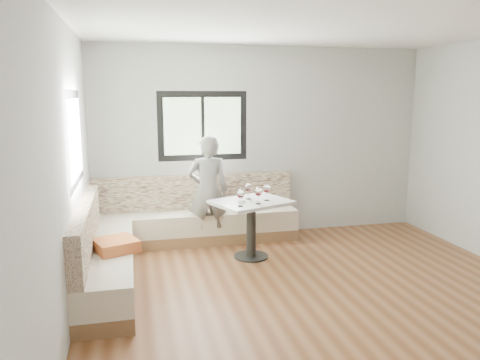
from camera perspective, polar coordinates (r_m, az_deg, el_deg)
The scene contains 9 objects.
room at distance 4.74m, azimuth 9.86°, elevation 1.85°, with size 5.01×5.01×2.81m.
banquette at distance 6.13m, azimuth -9.58°, elevation -6.54°, with size 2.90×2.80×0.95m.
table at distance 6.05m, azimuth 1.38°, elevation -4.29°, with size 1.12×1.00×0.76m.
person at distance 6.51m, azimuth -3.90°, elevation -1.36°, with size 0.57×0.37×1.56m, color slate.
olive_ramekin at distance 5.89m, azimuth 0.17°, elevation -2.59°, with size 0.10×0.10×0.04m.
wine_glass_a at distance 5.67m, azimuth 0.06°, elevation -1.76°, with size 0.10×0.10×0.22m.
wine_glass_b at distance 5.80m, azimuth 2.27°, elevation -1.48°, with size 0.10×0.10×0.22m.
wine_glass_c at distance 5.99m, azimuth 3.30°, elevation -1.11°, with size 0.10×0.10×0.22m.
wine_glass_d at distance 6.06m, azimuth 1.05°, elevation -0.96°, with size 0.10×0.10×0.22m.
Camera 1 is at (-1.92, -4.23, 2.11)m, focal length 35.00 mm.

